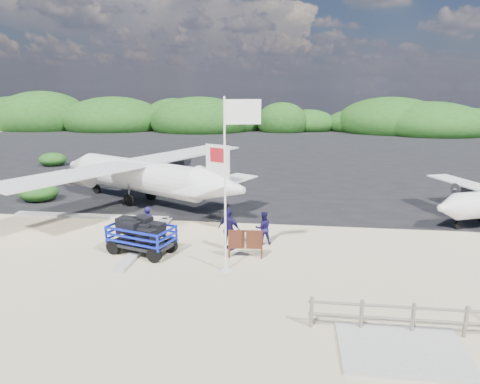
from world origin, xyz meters
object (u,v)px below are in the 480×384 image
at_px(flagpole, 226,270).
at_px(crew_c, 229,230).
at_px(crew_a, 148,225).
at_px(aircraft_small, 200,144).
at_px(baggage_cart, 142,253).
at_px(signboard, 245,258).
at_px(crew_b, 263,228).
at_px(aircraft_large, 426,177).

bearing_deg(flagpole, crew_c, 94.81).
bearing_deg(crew_a, aircraft_small, -71.63).
distance_m(baggage_cart, crew_c, 4.01).
xyz_separation_m(signboard, crew_b, (0.64, 1.81, 0.79)).
relative_size(baggage_cart, signboard, 1.94).
bearing_deg(crew_a, baggage_cart, 105.51).
bearing_deg(flagpole, baggage_cart, 161.12).
bearing_deg(aircraft_small, aircraft_large, 119.80).
bearing_deg(baggage_cart, flagpole, -0.99).
bearing_deg(baggage_cart, aircraft_small, 116.19).
relative_size(baggage_cart, crew_b, 1.93).
xyz_separation_m(flagpole, crew_a, (-4.11, 2.69, 0.90)).
height_order(baggage_cart, crew_c, crew_c).
bearing_deg(crew_a, flagpole, 156.76).
xyz_separation_m(baggage_cart, crew_b, (5.27, 1.80, 0.79)).
bearing_deg(crew_c, aircraft_large, -106.42).
relative_size(aircraft_large, aircraft_small, 2.29).
bearing_deg(crew_b, flagpole, 54.23).
xyz_separation_m(flagpole, aircraft_small, (-9.39, 38.41, 0.00)).
distance_m(signboard, aircraft_large, 22.72).
height_order(crew_c, aircraft_small, crew_c).
relative_size(signboard, crew_b, 1.00).
distance_m(signboard, crew_c, 1.56).
bearing_deg(aircraft_large, baggage_cart, 74.60).
distance_m(baggage_cart, crew_b, 5.63).
xyz_separation_m(signboard, crew_a, (-4.76, 1.34, 0.90)).
bearing_deg(aircraft_large, crew_a, 72.28).
bearing_deg(aircraft_small, crew_c, 82.75).
height_order(baggage_cart, aircraft_small, aircraft_small).
relative_size(crew_b, aircraft_large, 0.09).
height_order(signboard, aircraft_large, aircraft_large).
distance_m(flagpole, crew_c, 2.45).
xyz_separation_m(baggage_cart, aircraft_large, (17.48, 18.72, 0.00)).
distance_m(crew_a, crew_b, 5.42).
height_order(baggage_cart, aircraft_large, aircraft_large).
distance_m(flagpole, aircraft_small, 39.54).
height_order(baggage_cart, crew_b, crew_b).
xyz_separation_m(signboard, aircraft_large, (12.85, 18.73, 0.00)).
bearing_deg(signboard, aircraft_small, 101.21).
distance_m(crew_a, aircraft_large, 24.76).
distance_m(baggage_cart, flagpole, 4.21).
bearing_deg(aircraft_small, crew_a, 76.88).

